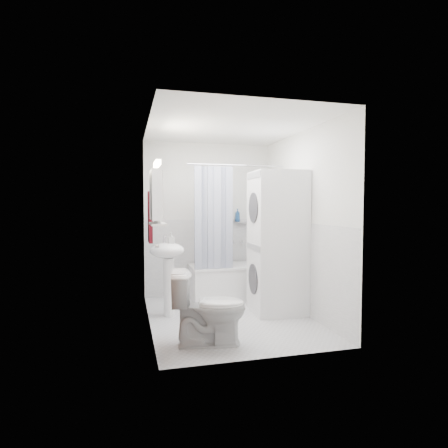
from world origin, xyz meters
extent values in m
plane|color=#B5B5B9|center=(0.00, 0.00, 0.00)|extent=(2.60, 2.60, 0.00)
plane|color=silver|center=(0.00, 1.30, 1.20)|extent=(2.00, 0.00, 2.00)
plane|color=silver|center=(0.00, -1.30, 1.20)|extent=(2.00, 0.00, 2.00)
plane|color=silver|center=(-1.00, 0.00, 1.20)|extent=(0.00, 2.60, 2.60)
plane|color=silver|center=(1.00, 0.00, 1.20)|extent=(0.00, 2.60, 2.60)
plane|color=white|center=(0.00, 0.00, 2.40)|extent=(2.60, 2.60, 0.00)
plane|color=white|center=(0.00, 1.29, 0.60)|extent=(1.98, 0.00, 1.98)
plane|color=white|center=(-0.99, 0.00, 0.60)|extent=(0.00, 2.58, 2.58)
plane|color=white|center=(0.99, 0.00, 0.60)|extent=(0.00, 2.58, 2.58)
plane|color=brown|center=(-0.98, -0.88, 1.00)|extent=(0.00, 2.00, 2.00)
cylinder|color=silver|center=(-0.95, -0.55, 1.00)|extent=(0.04, 0.04, 0.04)
cube|color=white|center=(0.33, 0.92, 0.24)|extent=(1.33, 0.62, 0.49)
cube|color=white|center=(0.33, 0.92, 0.50)|extent=(1.35, 0.64, 0.03)
cube|color=silver|center=(0.33, 0.92, 0.39)|extent=(1.15, 0.44, 0.20)
cylinder|color=silver|center=(0.53, 1.25, 0.84)|extent=(0.04, 0.12, 0.04)
cylinder|color=silver|center=(0.33, 0.66, 2.00)|extent=(1.53, 0.02, 0.02)
cube|color=#15214A|center=(-0.28, 0.66, 1.25)|extent=(0.10, 0.02, 1.45)
cube|color=#15214A|center=(-0.19, 0.66, 1.25)|extent=(0.10, 0.02, 1.45)
cube|color=#15214A|center=(-0.10, 0.66, 1.25)|extent=(0.10, 0.02, 1.45)
cube|color=#15214A|center=(-0.01, 0.66, 1.25)|extent=(0.10, 0.02, 1.45)
cube|color=#15214A|center=(0.08, 0.66, 1.25)|extent=(0.10, 0.02, 1.45)
cube|color=#15214A|center=(0.17, 0.66, 1.25)|extent=(0.10, 0.02, 1.45)
ellipsoid|color=white|center=(-0.76, 0.27, 0.85)|extent=(0.44, 0.37, 0.20)
cylinder|color=white|center=(-0.74, 0.27, 0.38)|extent=(0.14, 0.14, 0.75)
cylinder|color=silver|center=(-0.78, 0.41, 0.97)|extent=(0.03, 0.03, 0.14)
cylinder|color=silver|center=(-0.78, 0.37, 1.03)|extent=(0.02, 0.10, 0.02)
cube|color=white|center=(-0.91, 0.10, 1.55)|extent=(0.12, 0.50, 0.60)
cube|color=white|center=(-0.84, 0.10, 1.55)|extent=(0.01, 0.47, 0.57)
cube|color=#FFEABF|center=(-0.89, 0.10, 1.93)|extent=(0.06, 0.45, 0.06)
cube|color=silver|center=(-0.89, 0.10, 1.20)|extent=(0.18, 0.54, 0.02)
cube|color=silver|center=(0.58, 1.24, 1.15)|extent=(0.22, 0.06, 0.02)
cube|color=#500C0A|center=(-0.94, 0.75, 1.26)|extent=(0.05, 0.30, 0.71)
cube|color=#500C0A|center=(-0.91, 0.75, 1.59)|extent=(0.03, 0.26, 0.08)
cylinder|color=silver|center=(-0.95, 0.75, 1.63)|extent=(0.02, 0.04, 0.02)
cube|color=white|center=(0.68, 0.10, 0.47)|extent=(0.70, 0.70, 0.94)
cylinder|color=#2D2D33|center=(0.34, 0.10, 0.46)|extent=(0.04, 0.40, 0.40)
cube|color=gray|center=(0.35, 0.10, 0.88)|extent=(0.04, 0.60, 0.08)
cube|color=white|center=(0.68, 0.10, 1.40)|extent=(0.70, 0.70, 0.94)
cylinder|color=#2D2D33|center=(0.34, 0.10, 1.40)|extent=(0.04, 0.40, 0.40)
cube|color=gray|center=(0.35, 0.10, 1.82)|extent=(0.04, 0.60, 0.08)
imported|color=white|center=(-0.45, -0.81, 0.37)|extent=(0.83, 0.55, 0.75)
imported|color=gray|center=(-0.71, 0.25, 0.95)|extent=(0.08, 0.17, 0.08)
imported|color=gray|center=(-0.89, -0.05, 1.25)|extent=(0.07, 0.18, 0.07)
imported|color=gray|center=(-0.89, 0.22, 1.26)|extent=(0.10, 0.09, 0.10)
imported|color=gray|center=(0.35, 1.24, 1.23)|extent=(0.13, 0.17, 0.13)
imported|color=#214C85|center=(0.47, 1.24, 1.20)|extent=(0.08, 0.21, 0.08)
camera|label=1|loc=(-1.25, -4.51, 1.44)|focal=30.00mm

